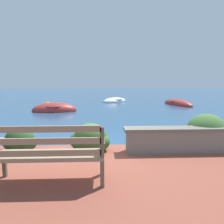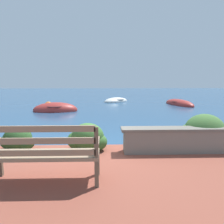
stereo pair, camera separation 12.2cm
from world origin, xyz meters
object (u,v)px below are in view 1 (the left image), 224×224
at_px(park_bench, 49,152).
at_px(rowboat_mid, 178,104).
at_px(mooring_buoy, 47,106).
at_px(rowboat_far, 115,101).
at_px(rowboat_nearest, 54,110).

distance_m(park_bench, rowboat_mid, 13.54).
xyz_separation_m(rowboat_mid, mooring_buoy, (-8.95, -0.98, 0.04)).
xyz_separation_m(park_bench, rowboat_far, (1.80, 14.41, -0.65)).
relative_size(park_bench, rowboat_nearest, 0.64).
bearing_deg(park_bench, rowboat_nearest, 99.16).
height_order(park_bench, rowboat_far, park_bench).
bearing_deg(mooring_buoy, park_bench, -75.92).
relative_size(rowboat_mid, mooring_buoy, 5.52).
distance_m(rowboat_nearest, rowboat_far, 6.41).
xyz_separation_m(park_bench, mooring_buoy, (-2.77, 11.05, -0.61)).
height_order(rowboat_far, mooring_buoy, mooring_buoy).
xyz_separation_m(rowboat_nearest, rowboat_mid, (8.08, 2.86, -0.02)).
distance_m(rowboat_mid, mooring_buoy, 9.00).
bearing_deg(rowboat_mid, rowboat_nearest, 94.95).
xyz_separation_m(park_bench, rowboat_mid, (6.18, 12.03, -0.65)).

